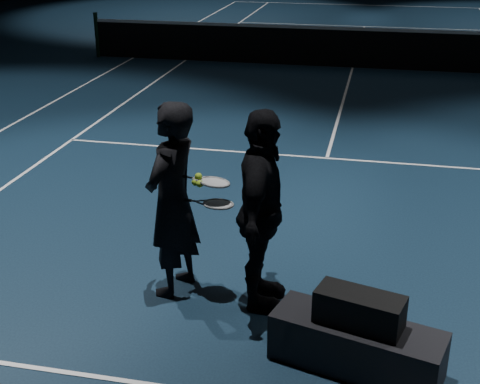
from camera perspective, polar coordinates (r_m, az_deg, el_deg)
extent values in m
plane|color=black|center=(16.22, 9.57, 10.37)|extent=(36.00, 36.00, 0.00)
cylinder|color=black|center=(17.60, -12.12, 12.97)|extent=(0.10, 0.10, 1.10)
cube|color=black|center=(16.13, 9.68, 11.93)|extent=(12.80, 0.02, 0.86)
cube|color=white|center=(16.06, 9.79, 13.55)|extent=(12.80, 0.03, 0.07)
cube|color=black|center=(5.53, 9.91, -12.80)|extent=(1.43, 0.80, 0.41)
cube|color=black|center=(5.34, 10.15, -9.82)|extent=(0.73, 0.46, 0.27)
cube|color=white|center=(5.22, 10.07, -10.69)|extent=(0.31, 0.09, 0.09)
imported|color=black|center=(6.19, -5.80, -0.72)|extent=(0.60, 0.77, 1.88)
imported|color=black|center=(5.92, 1.80, -1.71)|extent=(0.51, 1.12, 1.88)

